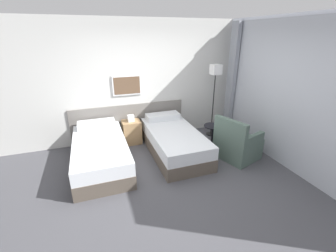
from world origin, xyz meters
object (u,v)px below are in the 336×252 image
at_px(bed_near_window, 173,141).
at_px(armchair, 237,145).
at_px(side_table, 213,133).
at_px(floor_lamp, 215,78).
at_px(bed_near_door, 101,152).
at_px(nightstand, 132,131).

height_order(bed_near_window, armchair, armchair).
xyz_separation_m(side_table, armchair, (0.25, -0.54, -0.08)).
bearing_deg(bed_near_window, floor_lamp, 23.99).
distance_m(bed_near_door, bed_near_window, 1.50).
distance_m(nightstand, floor_lamp, 2.29).
relative_size(floor_lamp, side_table, 3.25).
bearing_deg(nightstand, bed_near_door, -135.09).
height_order(bed_near_door, side_table, bed_near_door).
height_order(bed_near_door, nightstand, nightstand).
bearing_deg(bed_near_window, nightstand, 135.09).
xyz_separation_m(nightstand, armchair, (1.88, -1.38, 0.01)).
bearing_deg(armchair, bed_near_window, 42.70).
bearing_deg(side_table, nightstand, 152.66).
bearing_deg(armchair, bed_near_door, 58.49).
bearing_deg(nightstand, armchair, -36.36).
height_order(side_table, armchair, armchair).
distance_m(floor_lamp, side_table, 1.28).
bearing_deg(nightstand, floor_lamp, -5.89).
relative_size(side_table, armchair, 0.59).
distance_m(nightstand, side_table, 1.84).
bearing_deg(armchair, floor_lamp, -22.33).
bearing_deg(bed_near_window, side_table, -6.21).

